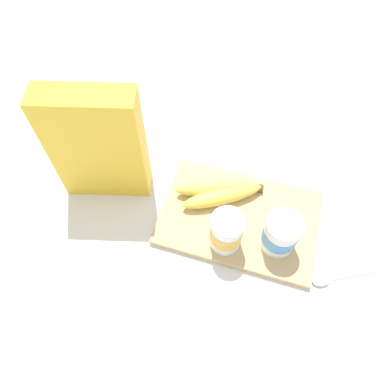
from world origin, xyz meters
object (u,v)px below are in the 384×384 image
Objects in this scene: spoon at (334,278)px; yogurt_cup_front at (281,234)px; cereal_box at (98,146)px; cutting_board at (239,218)px; yogurt_cup_back at (226,232)px; banana_bunch at (221,192)px.

yogurt_cup_front is at bearing -16.28° from spoon.
cereal_box is 3.14× the size of yogurt_cup_front.
cereal_box is at bearing -1.09° from cutting_board.
yogurt_cup_back is at bearing 76.16° from cutting_board.
banana_bunch is (-0.25, -0.03, -0.10)m from cereal_box.
yogurt_cup_front reaches higher than cutting_board.
yogurt_cup_back is at bearing 151.07° from cereal_box.
cutting_board is 3.79× the size of yogurt_cup_front.
cereal_box is at bearing -14.06° from yogurt_cup_back.
yogurt_cup_back is at bearing -2.10° from spoon.
cutting_board is 0.22m from spoon.
spoon is (-0.23, 0.01, -0.06)m from yogurt_cup_back.
cereal_box is at bearing 7.03° from banana_bunch.
cereal_box is at bearing -6.51° from yogurt_cup_front.
cutting_board is at bearing 145.10° from banana_bunch.
cereal_box is 0.40m from yogurt_cup_front.
yogurt_cup_back is 0.23m from spoon.
yogurt_cup_back is at bearing 109.46° from banana_bunch.
yogurt_cup_front reaches higher than spoon.
banana_bunch reaches higher than cutting_board.
spoon is at bearing 163.72° from yogurt_cup_front.
cereal_box reaches higher than yogurt_cup_back.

